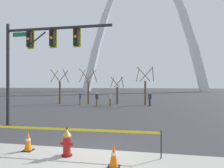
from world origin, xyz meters
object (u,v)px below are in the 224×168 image
(pedestrian_walking_left, at_px, (80,98))
(pedestrian_standing_center, at_px, (97,99))
(fire_hydrant, at_px, (67,143))
(traffic_cone_mid_sidewalk, at_px, (114,156))
(traffic_cone_by_hydrant, at_px, (28,141))
(monument_arch, at_px, (142,33))
(pedestrian_walking_right, at_px, (150,99))
(pedestrian_near_trees, at_px, (110,99))
(traffic_signal_gantry, at_px, (35,53))

(pedestrian_walking_left, height_order, pedestrian_standing_center, same)
(fire_hydrant, distance_m, traffic_cone_mid_sidewalk, 1.87)
(traffic_cone_by_hydrant, relative_size, monument_arch, 0.02)
(pedestrian_walking_right, relative_size, pedestrian_near_trees, 1.00)
(monument_arch, relative_size, pedestrian_walking_right, 29.67)
(pedestrian_standing_center, bearing_deg, traffic_cone_mid_sidewalk, -73.18)
(traffic_cone_mid_sidewalk, height_order, pedestrian_near_trees, pedestrian_near_trees)
(pedestrian_standing_center, distance_m, pedestrian_walking_right, 6.02)
(pedestrian_standing_center, xyz_separation_m, pedestrian_near_trees, (1.45, 0.52, 0.00))
(monument_arch, xyz_separation_m, pedestrian_walking_right, (2.18, -46.12, -19.66))
(pedestrian_near_trees, bearing_deg, pedestrian_walking_right, 9.63)
(monument_arch, bearing_deg, pedestrian_standing_center, -94.47)
(monument_arch, height_order, pedestrian_walking_left, monument_arch)
(traffic_cone_by_hydrant, xyz_separation_m, monument_arch, (2.39, 62.14, 20.12))
(traffic_cone_mid_sidewalk, xyz_separation_m, pedestrian_standing_center, (-4.71, 15.59, 0.46))
(traffic_cone_mid_sidewalk, bearing_deg, pedestrian_walking_left, 113.11)
(pedestrian_walking_right, bearing_deg, traffic_signal_gantry, -117.34)
(traffic_cone_mid_sidewalk, height_order, monument_arch, monument_arch)
(traffic_signal_gantry, bearing_deg, pedestrian_near_trees, 80.15)
(pedestrian_walking_left, relative_size, pedestrian_near_trees, 1.00)
(traffic_cone_by_hydrant, bearing_deg, pedestrian_standing_center, 95.11)
(pedestrian_near_trees, bearing_deg, fire_hydrant, -84.43)
(fire_hydrant, height_order, monument_arch, monument_arch)
(traffic_cone_by_hydrant, xyz_separation_m, pedestrian_near_trees, (0.13, 15.26, 0.46))
(traffic_cone_mid_sidewalk, relative_size, pedestrian_near_trees, 0.46)
(traffic_signal_gantry, xyz_separation_m, pedestrian_near_trees, (2.04, 11.77, -3.45))
(traffic_signal_gantry, relative_size, pedestrian_near_trees, 4.04)
(pedestrian_walking_left, bearing_deg, fire_hydrant, -71.61)
(traffic_cone_by_hydrant, bearing_deg, traffic_cone_mid_sidewalk, -14.08)
(pedestrian_near_trees, bearing_deg, pedestrian_standing_center, -160.24)
(fire_hydrant, height_order, pedestrian_walking_right, pedestrian_walking_right)
(traffic_cone_by_hydrant, relative_size, traffic_signal_gantry, 0.11)
(monument_arch, distance_m, pedestrian_standing_center, 51.45)
(traffic_cone_mid_sidewalk, bearing_deg, traffic_cone_by_hydrant, 165.92)
(traffic_signal_gantry, distance_m, pedestrian_walking_right, 14.52)
(traffic_signal_gantry, xyz_separation_m, monument_arch, (4.30, 58.65, 16.22))
(traffic_cone_by_hydrant, distance_m, pedestrian_standing_center, 14.81)
(traffic_cone_mid_sidewalk, bearing_deg, fire_hydrant, 160.46)
(pedestrian_walking_left, distance_m, pedestrian_standing_center, 2.45)
(fire_hydrant, distance_m, pedestrian_near_trees, 15.57)
(traffic_cone_by_hydrant, bearing_deg, pedestrian_walking_left, 103.06)
(fire_hydrant, xyz_separation_m, pedestrian_standing_center, (-2.96, 14.97, 0.35))
(traffic_cone_mid_sidewalk, xyz_separation_m, pedestrian_walking_right, (1.17, 16.86, 0.46))
(traffic_cone_mid_sidewalk, bearing_deg, traffic_signal_gantry, 140.73)
(pedestrian_standing_center, relative_size, pedestrian_near_trees, 1.00)
(traffic_cone_mid_sidewalk, bearing_deg, pedestrian_standing_center, 106.82)
(pedestrian_standing_center, relative_size, pedestrian_walking_right, 1.00)
(monument_arch, height_order, pedestrian_walking_right, monument_arch)
(traffic_cone_mid_sidewalk, xyz_separation_m, monument_arch, (-1.01, 62.99, 20.12))
(monument_arch, xyz_separation_m, pedestrian_walking_left, (-6.00, -46.56, -19.66))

